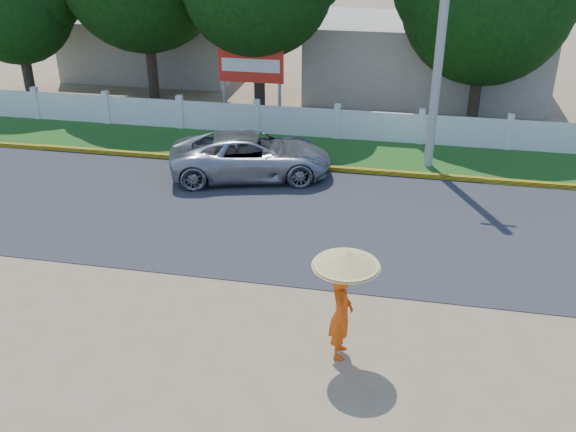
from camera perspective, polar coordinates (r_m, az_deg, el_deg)
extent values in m
plane|color=#9E8460|center=(13.90, -1.62, -8.43)|extent=(120.00, 120.00, 0.00)
cube|color=#38383A|center=(17.70, 1.57, -0.21)|extent=(60.00, 7.00, 0.02)
cube|color=#2D601E|center=(22.47, 3.86, 5.70)|extent=(60.00, 3.50, 0.03)
cube|color=yellow|center=(20.88, 3.23, 4.26)|extent=(40.00, 0.18, 0.16)
cube|color=silver|center=(23.65, 4.38, 8.13)|extent=(40.00, 0.10, 1.10)
cube|color=#B7AD99|center=(29.80, 12.05, 13.58)|extent=(10.00, 6.00, 3.20)
cube|color=#B7AD99|center=(33.29, -11.66, 14.57)|extent=(8.00, 5.00, 2.80)
cylinder|color=#989896|center=(20.55, 13.48, 15.49)|extent=(0.28, 0.28, 8.57)
imported|color=#9D9FA5|center=(20.22, -3.28, 5.40)|extent=(5.47, 3.56, 1.40)
imported|color=#E04E0B|center=(12.24, 4.74, -8.70)|extent=(0.47, 0.69, 1.84)
cylinder|color=#95969A|center=(11.84, 5.11, -5.92)|extent=(0.03, 0.03, 1.19)
cone|color=#D5B662|center=(11.58, 5.21, -3.79)|extent=(1.26, 1.26, 0.30)
cylinder|color=gray|center=(25.45, -5.68, 10.47)|extent=(0.12, 0.12, 2.00)
cylinder|color=gray|center=(24.92, -0.74, 10.25)|extent=(0.12, 0.12, 2.00)
cube|color=red|center=(24.83, -3.31, 13.25)|extent=(2.50, 0.12, 1.30)
cube|color=silver|center=(24.78, -3.35, 13.22)|extent=(2.25, 0.02, 0.49)
cylinder|color=#473828|center=(26.04, -2.58, 12.78)|extent=(0.44, 0.44, 3.63)
cylinder|color=#473828|center=(26.40, 16.39, 11.16)|extent=(0.44, 0.44, 2.92)
cylinder|color=#473828|center=(29.07, -12.07, 13.61)|extent=(0.44, 0.44, 3.55)
cylinder|color=#473828|center=(30.49, -22.18, 11.97)|extent=(0.44, 0.44, 2.62)
sphere|color=#113D0E|center=(30.04, -23.05, 16.74)|extent=(4.69, 4.69, 4.69)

